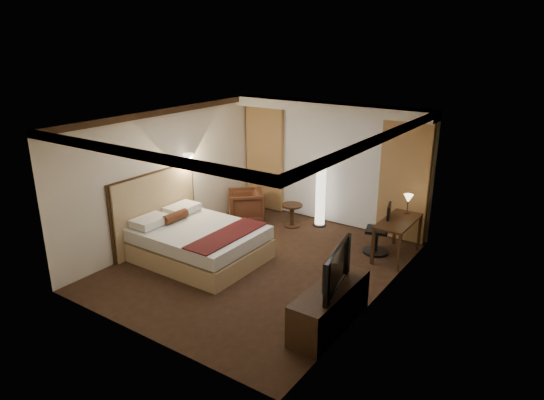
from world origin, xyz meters
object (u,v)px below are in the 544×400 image
Objects in this scene: dresser at (330,307)px; office_chair at (377,228)px; side_table at (292,215)px; desk at (397,239)px; armchair at (246,204)px; bed at (200,243)px; floor_lamp at (321,196)px; television at (330,266)px.

office_chair is at bearing 98.95° from dresser.
side_table is 0.42× the size of desk.
armchair is at bearing 163.98° from office_chair.
armchair is 3.54m from desk.
bed is 1.63× the size of floor_lamp.
armchair is 4.51m from dresser.
armchair is 0.48× the size of dresser.
bed is 2.18m from armchair.
dresser is (3.59, -2.73, -0.07)m from armchair.
armchair is 4.52m from television.
armchair is (-0.52, 2.12, 0.06)m from bed.
office_chair is (-0.38, -0.05, 0.14)m from desk.
armchair is 0.75× the size of office_chair.
floor_lamp is at bearing 120.98° from dresser.
bed is at bearing -157.37° from office_chair.
dresser is (2.52, -3.00, 0.06)m from side_table.
office_chair reaches higher than bed.
armchair is 1.52× the size of side_table.
television reaches higher than armchair.
dresser is at bearing -49.96° from side_table.
floor_lamp is (1.55, 0.67, 0.30)m from armchair.
bed is 3.40m from office_chair.
desk is 1.18× the size of office_chair.
bed is 1.97× the size of television.
bed is at bearing -144.18° from desk.
side_table is at bearing -141.15° from floor_lamp.
side_table is 0.37× the size of floor_lamp.
armchair is at bearing 41.86° from television.
side_table is (0.55, 2.39, -0.07)m from bed.
office_chair is 0.63× the size of dresser.
armchair is 0.56× the size of floor_lamp.
desk is (3.54, 0.06, -0.01)m from armchair.
floor_lamp is at bearing 19.91° from television.
desk is at bearing -8.83° from office_chair.
desk reaches higher than side_table.
bed is 2.45m from side_table.
armchair is at bearing 142.79° from dresser.
armchair reaches higher than side_table.
office_chair is at bearing -7.10° from side_table.
office_chair is at bearing 38.92° from bed.
dresser is (3.07, -0.61, -0.01)m from bed.
side_table is 3.97m from television.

